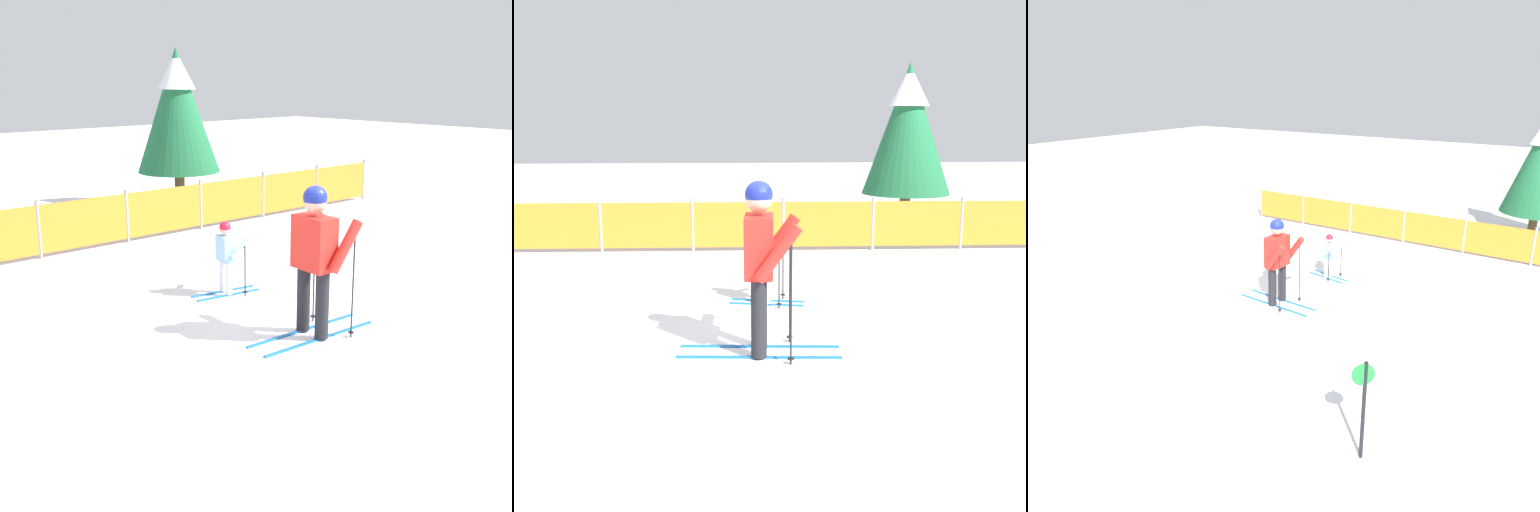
{
  "view_description": "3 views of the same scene",
  "coord_description": "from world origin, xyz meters",
  "views": [
    {
      "loc": [
        -5.45,
        -5.04,
        2.98
      ],
      "look_at": [
        -0.41,
        0.6,
        0.85
      ],
      "focal_mm": 45.0,
      "sensor_mm": 36.0,
      "label": 1
    },
    {
      "loc": [
        -0.49,
        -6.54,
        2.39
      ],
      "look_at": [
        -0.03,
        1.13,
        0.75
      ],
      "focal_mm": 45.0,
      "sensor_mm": 36.0,
      "label": 2
    },
    {
      "loc": [
        5.12,
        -7.96,
        4.38
      ],
      "look_at": [
        -0.44,
        0.4,
        0.81
      ],
      "focal_mm": 35.0,
      "sensor_mm": 36.0,
      "label": 3
    }
  ],
  "objects": [
    {
      "name": "skier_child",
      "position": [
        -0.02,
        1.65,
        0.61
      ],
      "size": [
        1.01,
        0.51,
        1.05
      ],
      "rotation": [
        0.0,
        0.0,
        -0.19
      ],
      "color": "#1966B2",
      "rests_on": "ground_plane"
    },
    {
      "name": "conifer_far",
      "position": [
        3.41,
        7.64,
        2.24
      ],
      "size": [
        1.95,
        1.95,
        3.62
      ],
      "color": "#4C3823",
      "rests_on": "ground_plane"
    },
    {
      "name": "safety_fence",
      "position": [
        1.29,
        5.11,
        0.5
      ],
      "size": [
        11.75,
        0.23,
        0.99
      ],
      "rotation": [
        0.0,
        0.0,
        -0.01
      ],
      "color": "gray",
      "rests_on": "ground_plane"
    },
    {
      "name": "skier_adult",
      "position": [
        -0.2,
        -0.19,
        1.07
      ],
      "size": [
        1.72,
        0.78,
        1.8
      ],
      "rotation": [
        0.0,
        0.0,
        -0.07
      ],
      "color": "#1966B2",
      "rests_on": "ground_plane"
    },
    {
      "name": "ground_plane",
      "position": [
        0.0,
        0.0,
        0.0
      ],
      "size": [
        60.0,
        60.0,
        0.0
      ],
      "primitive_type": "plane",
      "color": "white"
    }
  ]
}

